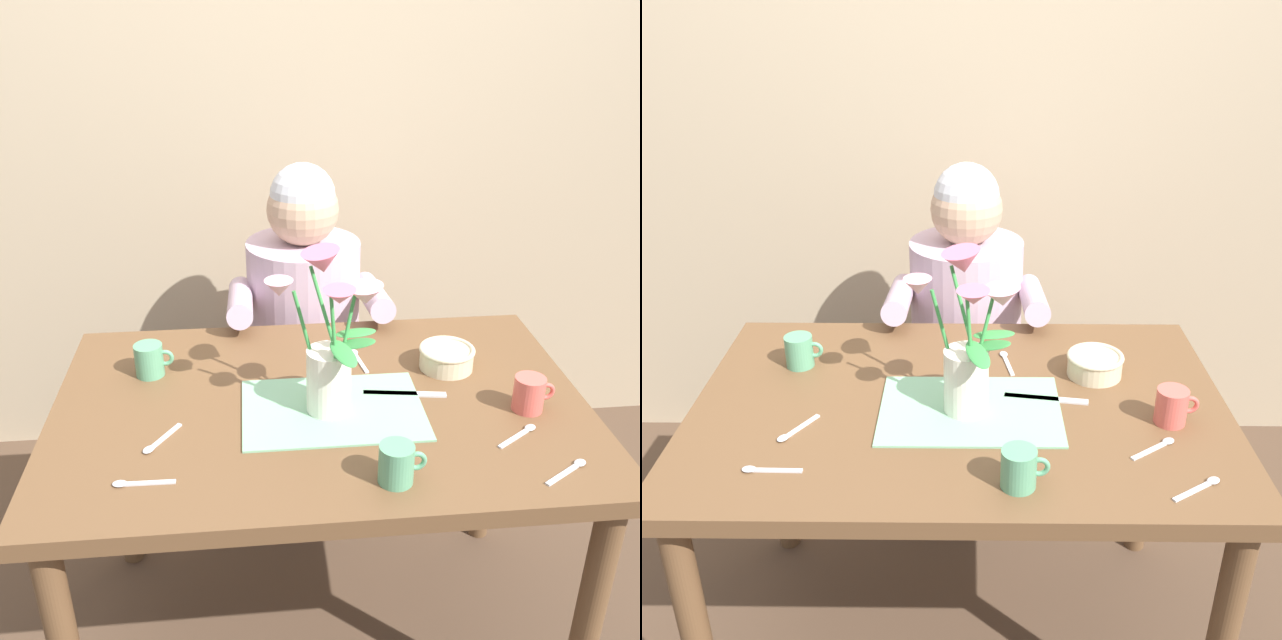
{
  "view_description": "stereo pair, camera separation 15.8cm",
  "coord_description": "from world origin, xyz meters",
  "views": [
    {
      "loc": [
        -0.14,
        -1.37,
        1.61
      ],
      "look_at": [
        0.0,
        0.05,
        0.92
      ],
      "focal_mm": 40.17,
      "sensor_mm": 36.0,
      "label": 1
    },
    {
      "loc": [
        0.02,
        -1.38,
        1.61
      ],
      "look_at": [
        0.0,
        0.05,
        0.92
      ],
      "focal_mm": 40.17,
      "sensor_mm": 36.0,
      "label": 2
    }
  ],
  "objects": [
    {
      "name": "spoon_4",
      "position": [
        -0.38,
        -0.26,
        0.74
      ],
      "size": [
        0.12,
        0.02,
        0.01
      ],
      "color": "silver",
      "rests_on": "dining_table"
    },
    {
      "name": "ceramic_mug",
      "position": [
        0.12,
        -0.3,
        0.78
      ],
      "size": [
        0.09,
        0.07,
        0.08
      ],
      "color": "#569970",
      "rests_on": "dining_table"
    },
    {
      "name": "spoon_0",
      "position": [
        0.11,
        0.19,
        0.74
      ],
      "size": [
        0.03,
        0.12,
        0.01
      ],
      "color": "silver",
      "rests_on": "dining_table"
    },
    {
      "name": "spoon_1",
      "position": [
        -0.35,
        -0.13,
        0.74
      ],
      "size": [
        0.08,
        0.11,
        0.01
      ],
      "color": "silver",
      "rests_on": "dining_table"
    },
    {
      "name": "spoon_2",
      "position": [
        0.46,
        -0.3,
        0.74
      ],
      "size": [
        0.11,
        0.08,
        0.01
      ],
      "color": "silver",
      "rests_on": "dining_table"
    },
    {
      "name": "ceramic_bowl",
      "position": [
        0.32,
        0.12,
        0.77
      ],
      "size": [
        0.14,
        0.14,
        0.06
      ],
      "color": "beige",
      "rests_on": "dining_table"
    },
    {
      "name": "flower_vase",
      "position": [
        0.02,
        -0.03,
        0.9
      ],
      "size": [
        0.26,
        0.22,
        0.36
      ],
      "color": "silver",
      "rests_on": "dining_table"
    },
    {
      "name": "dining_table",
      "position": [
        0.0,
        0.0,
        0.64
      ],
      "size": [
        1.2,
        0.8,
        0.74
      ],
      "color": "brown",
      "rests_on": "ground_plane"
    },
    {
      "name": "dinner_knife",
      "position": [
        0.2,
        0.01,
        0.74
      ],
      "size": [
        0.19,
        0.05,
        0.0
      ],
      "primitive_type": "cube",
      "rotation": [
        0.0,
        0.0,
        -0.15
      ],
      "color": "silver",
      "rests_on": "dining_table"
    },
    {
      "name": "spoon_3",
      "position": [
        0.41,
        -0.17,
        0.74
      ],
      "size": [
        0.11,
        0.08,
        0.01
      ],
      "color": "silver",
      "rests_on": "dining_table"
    },
    {
      "name": "striped_placemat",
      "position": [
        0.02,
        -0.04,
        0.74
      ],
      "size": [
        0.4,
        0.28,
        0.0
      ],
      "primitive_type": "cube",
      "color": "#7AB289",
      "rests_on": "dining_table"
    },
    {
      "name": "seated_person",
      "position": [
        0.01,
        0.62,
        0.56
      ],
      "size": [
        0.45,
        0.47,
        1.14
      ],
      "rotation": [
        0.0,
        0.0,
        -0.07
      ],
      "color": "#4C4C56",
      "rests_on": "ground_plane"
    },
    {
      "name": "wood_panel_backdrop",
      "position": [
        0.0,
        1.05,
        1.25
      ],
      "size": [
        4.0,
        0.1,
        2.5
      ],
      "primitive_type": "cube",
      "color": "tan",
      "rests_on": "ground_plane"
    },
    {
      "name": "ground_plane",
      "position": [
        0.0,
        0.0,
        0.0
      ],
      "size": [
        6.0,
        6.0,
        0.0
      ],
      "primitive_type": "plane",
      "color": "#4C3828"
    },
    {
      "name": "tea_cup",
      "position": [
        0.45,
        -0.08,
        0.78
      ],
      "size": [
        0.09,
        0.07,
        0.08
      ],
      "color": "#CC564C",
      "rests_on": "dining_table"
    },
    {
      "name": "coffee_cup",
      "position": [
        -0.39,
        0.16,
        0.78
      ],
      "size": [
        0.09,
        0.07,
        0.08
      ],
      "color": "#569970",
      "rests_on": "dining_table"
    }
  ]
}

